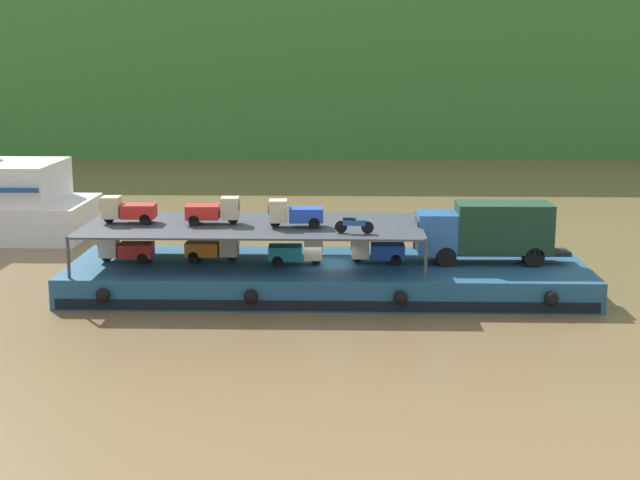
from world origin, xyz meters
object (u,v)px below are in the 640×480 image
at_px(covered_lorry, 488,230).
at_px(mini_truck_upper_stern, 128,210).
at_px(mini_truck_lower_stern, 125,249).
at_px(mini_truck_lower_mid, 297,251).
at_px(mini_truck_upper_fore, 295,213).
at_px(mini_truck_upper_mid, 214,211).
at_px(mini_truck_lower_aft, 213,247).
at_px(motorcycle_upper_port, 354,224).
at_px(mini_truck_lower_fore, 377,250).
at_px(cargo_barge, 327,277).

xyz_separation_m(covered_lorry, mini_truck_upper_stern, (-18.48, -0.19, 1.00)).
relative_size(mini_truck_lower_stern, mini_truck_lower_mid, 1.00).
bearing_deg(mini_truck_upper_fore, mini_truck_lower_mid, 78.26).
distance_m(mini_truck_lower_mid, mini_truck_upper_mid, 4.71).
distance_m(mini_truck_lower_aft, mini_truck_upper_fore, 4.86).
bearing_deg(mini_truck_upper_mid, mini_truck_lower_mid, -5.59).
bearing_deg(motorcycle_upper_port, mini_truck_lower_fore, 62.68).
bearing_deg(mini_truck_lower_stern, mini_truck_upper_mid, 0.67).
relative_size(mini_truck_upper_mid, motorcycle_upper_port, 1.47).
bearing_deg(mini_truck_upper_fore, mini_truck_upper_mid, 170.41).
bearing_deg(mini_truck_upper_mid, motorcycle_upper_port, -17.44).
distance_m(mini_truck_upper_stern, mini_truck_upper_mid, 4.45).
bearing_deg(cargo_barge, covered_lorry, 2.66).
bearing_deg(cargo_barge, mini_truck_lower_fore, 3.27).
height_order(cargo_barge, mini_truck_upper_fore, mini_truck_upper_fore).
distance_m(mini_truck_lower_aft, motorcycle_upper_port, 7.91).
distance_m(mini_truck_lower_stern, motorcycle_upper_port, 12.09).
distance_m(cargo_barge, motorcycle_upper_port, 4.08).
height_order(mini_truck_lower_fore, motorcycle_upper_port, motorcycle_upper_port).
distance_m(mini_truck_lower_aft, mini_truck_lower_fore, 8.47).
bearing_deg(covered_lorry, mini_truck_lower_aft, 179.81).
bearing_deg(mini_truck_lower_fore, mini_truck_lower_stern, -179.40).
xyz_separation_m(mini_truck_upper_fore, motorcycle_upper_port, (2.96, -1.54, -0.26)).
relative_size(mini_truck_lower_aft, mini_truck_lower_fore, 1.01).
bearing_deg(mini_truck_lower_fore, covered_lorry, 2.38).
bearing_deg(mini_truck_lower_mid, mini_truck_upper_mid, 174.41).
distance_m(mini_truck_upper_stern, mini_truck_upper_fore, 8.67).
xyz_separation_m(mini_truck_lower_aft, mini_truck_upper_stern, (-4.33, -0.24, 2.00)).
height_order(mini_truck_lower_fore, mini_truck_upper_stern, mini_truck_upper_stern).
bearing_deg(mini_truck_upper_fore, motorcycle_upper_port, -27.48).
height_order(covered_lorry, mini_truck_lower_mid, covered_lorry).
xyz_separation_m(mini_truck_lower_stern, mini_truck_lower_fore, (12.96, 0.14, 0.00)).
bearing_deg(mini_truck_lower_mid, covered_lorry, 4.29).
xyz_separation_m(cargo_barge, mini_truck_upper_stern, (-10.26, 0.19, 3.44)).
distance_m(mini_truck_lower_stern, mini_truck_lower_mid, 8.87).
xyz_separation_m(mini_truck_lower_mid, mini_truck_lower_fore, (4.10, 0.50, 0.00)).
relative_size(mini_truck_lower_stern, mini_truck_lower_fore, 1.01).
height_order(mini_truck_upper_mid, mini_truck_upper_fore, same).
distance_m(mini_truck_upper_stern, motorcycle_upper_port, 11.83).
bearing_deg(motorcycle_upper_port, mini_truck_upper_mid, 162.56).
height_order(mini_truck_lower_aft, mini_truck_upper_fore, mini_truck_upper_fore).
xyz_separation_m(mini_truck_lower_stern, motorcycle_upper_port, (11.76, -2.19, 1.74)).
bearing_deg(mini_truck_upper_stern, mini_truck_upper_fore, -5.50).
relative_size(mini_truck_lower_fore, mini_truck_upper_mid, 0.98).
height_order(mini_truck_lower_mid, mini_truck_upper_mid, mini_truck_upper_mid).
distance_m(mini_truck_lower_fore, motorcycle_upper_port, 3.15).
bearing_deg(covered_lorry, mini_truck_upper_fore, -174.05).
bearing_deg(mini_truck_upper_stern, mini_truck_lower_fore, -0.19).
relative_size(mini_truck_lower_stern, motorcycle_upper_port, 1.46).
xyz_separation_m(mini_truck_lower_stern, mini_truck_upper_stern, (0.17, 0.18, 2.00)).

